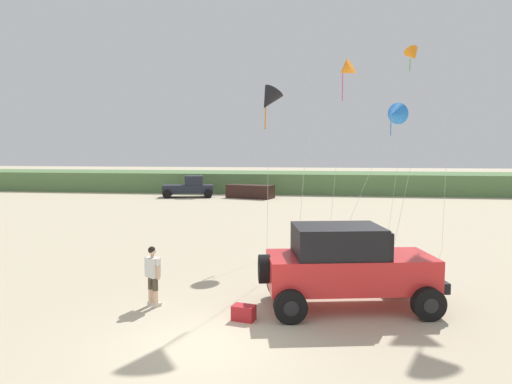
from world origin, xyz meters
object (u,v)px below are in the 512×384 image
object	(u,v)px
distant_sedan	(250,191)
kite_blue_swept	(346,70)
person_watching	(153,273)
distant_pickup	(190,187)
cooler_box	(244,313)
kite_green_box	(269,100)
kite_black_sled	(413,55)
jeep	(347,264)
kite_yellow_diamond	(394,115)

from	to	relation	value
distant_sedan	kite_blue_swept	bearing A→B (deg)	-48.39
person_watching	distant_pickup	size ratio (longest dim) A/B	0.34
cooler_box	distant_pickup	xyz separation A→B (m)	(-10.30, 29.99, 0.75)
kite_green_box	kite_black_sled	distance (m)	12.27
kite_green_box	kite_blue_swept	xyz separation A→B (m)	(3.32, 5.39, 2.04)
distant_pickup	kite_blue_swept	distance (m)	22.62
jeep	kite_black_sled	world-z (taller)	kite_black_sled
jeep	cooler_box	size ratio (longest dim) A/B	8.95
jeep	cooler_box	world-z (taller)	jeep
person_watching	distant_pickup	world-z (taller)	distant_pickup
person_watching	distant_pickup	bearing A→B (deg)	104.65
jeep	cooler_box	xyz separation A→B (m)	(-2.62, -1.31, -1.01)
distant_pickup	kite_blue_swept	size ratio (longest dim) A/B	0.55
kite_black_sled	person_watching	bearing A→B (deg)	-120.34
person_watching	kite_black_sled	distance (m)	21.03
kite_yellow_diamond	kite_blue_swept	distance (m)	3.40
kite_black_sled	kite_yellow_diamond	xyz separation A→B (m)	(-1.47, -3.52, -3.67)
jeep	person_watching	distance (m)	5.30
jeep	distant_pickup	distance (m)	31.45
person_watching	kite_black_sled	bearing A→B (deg)	59.66
person_watching	distant_sedan	xyz separation A→B (m)	(-1.97, 29.24, -0.34)
cooler_box	kite_yellow_diamond	distance (m)	15.85
distant_sedan	kite_blue_swept	xyz separation A→B (m)	(7.62, -16.62, 7.80)
distant_pickup	kite_black_sled	distance (m)	23.30
cooler_box	distant_sedan	bearing A→B (deg)	110.94
kite_green_box	kite_yellow_diamond	world-z (taller)	kite_green_box
jeep	kite_black_sled	distance (m)	18.54
kite_blue_swept	jeep	bearing A→B (deg)	-91.88
cooler_box	person_watching	bearing A→B (deg)	177.70
jeep	person_watching	xyz separation A→B (m)	(-5.26, -0.63, -0.26)
person_watching	kite_green_box	distance (m)	9.33
kite_black_sled	kite_blue_swept	world-z (taller)	kite_black_sled
distant_sedan	kite_green_box	bearing A→B (deg)	-61.96
person_watching	cooler_box	world-z (taller)	person_watching
cooler_box	kite_green_box	size ratio (longest dim) A/B	0.08
jeep	person_watching	world-z (taller)	jeep
distant_pickup	cooler_box	bearing A→B (deg)	-71.04
cooler_box	kite_black_sled	bearing A→B (deg)	79.99
distant_pickup	kite_yellow_diamond	bearing A→B (deg)	-45.98
kite_blue_swept	kite_green_box	bearing A→B (deg)	-121.59
kite_green_box	kite_blue_swept	world-z (taller)	kite_blue_swept
distant_pickup	distant_sedan	world-z (taller)	distant_pickup
distant_pickup	kite_yellow_diamond	world-z (taller)	kite_yellow_diamond
distant_sedan	kite_black_sled	distance (m)	19.56
kite_yellow_diamond	distant_sedan	bearing A→B (deg)	121.86
cooler_box	kite_blue_swept	bearing A→B (deg)	89.43
distant_sedan	kite_black_sled	size ratio (longest dim) A/B	0.40
person_watching	kite_yellow_diamond	xyz separation A→B (m)	(8.16, 12.94, 5.19)
cooler_box	kite_yellow_diamond	xyz separation A→B (m)	(5.52, 13.62, 5.94)
jeep	distant_pickup	bearing A→B (deg)	114.25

